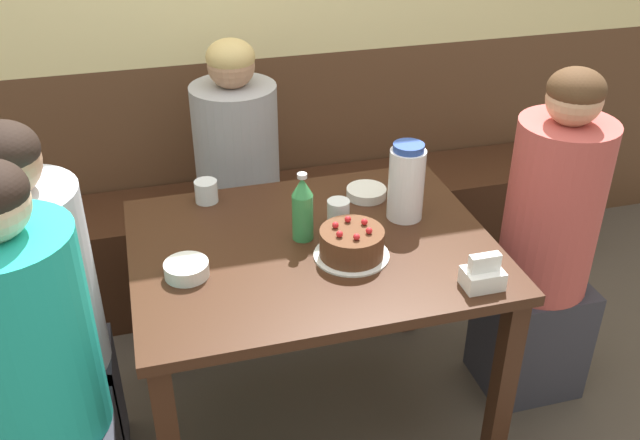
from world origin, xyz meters
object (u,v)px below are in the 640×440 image
at_px(glass_water_tall, 338,214).
at_px(person_teal_shirt, 43,325).
at_px(person_grey_tee, 240,195).
at_px(person_dark_striped, 38,383).
at_px(glass_tumbler_short, 206,191).
at_px(bench_seat, 265,241).
at_px(person_pale_blue_shirt, 545,254).
at_px(water_pitcher, 406,182).
at_px(soju_bottle, 303,208).
at_px(napkin_holder, 483,275).
at_px(bowl_rice_small, 366,193).
at_px(birthday_cake, 352,244).
at_px(bowl_soup_white, 187,269).

bearing_deg(glass_water_tall, person_teal_shirt, -174.96).
xyz_separation_m(person_grey_tee, person_dark_striped, (-0.69, -0.94, 0.04)).
distance_m(glass_tumbler_short, person_teal_shirt, 0.67).
distance_m(bench_seat, person_pale_blue_shirt, 1.23).
height_order(water_pitcher, person_dark_striped, person_dark_striped).
height_order(soju_bottle, glass_water_tall, soju_bottle).
bearing_deg(bench_seat, napkin_holder, -71.09).
xyz_separation_m(soju_bottle, person_pale_blue_shirt, (0.83, -0.07, -0.27)).
bearing_deg(glass_tumbler_short, napkin_holder, -45.71).
bearing_deg(bowl_rice_small, bench_seat, 113.41).
relative_size(napkin_holder, person_dark_striped, 0.09).
xyz_separation_m(bench_seat, birthday_cake, (0.10, -0.93, 0.54)).
relative_size(water_pitcher, person_teal_shirt, 0.21).
relative_size(soju_bottle, bowl_rice_small, 1.64).
distance_m(person_pale_blue_shirt, person_dark_striped, 1.64).
bearing_deg(person_teal_shirt, person_pale_blue_shirt, -0.85).
distance_m(bowl_rice_small, glass_water_tall, 0.23).
height_order(bowl_rice_small, glass_water_tall, glass_water_tall).
xyz_separation_m(water_pitcher, bowl_rice_small, (-0.08, 0.16, -0.11)).
bearing_deg(glass_water_tall, person_dark_striped, -160.16).
distance_m(glass_tumbler_short, person_pale_blue_shirt, 1.17).
xyz_separation_m(bench_seat, glass_water_tall, (0.10, -0.76, 0.54)).
bearing_deg(bowl_soup_white, bowl_rice_small, 25.61).
relative_size(soju_bottle, person_dark_striped, 0.18).
xyz_separation_m(bench_seat, person_teal_shirt, (-0.81, -0.84, 0.36)).
distance_m(bench_seat, birthday_cake, 1.08).
height_order(birthday_cake, bowl_soup_white, birthday_cake).
distance_m(person_grey_tee, person_dark_striped, 1.17).
bearing_deg(water_pitcher, napkin_holder, -80.72).
distance_m(birthday_cake, glass_water_tall, 0.17).
bearing_deg(person_teal_shirt, birthday_cake, -5.65).
relative_size(birthday_cake, bowl_rice_small, 1.67).
bearing_deg(birthday_cake, person_dark_striped, -169.99).
bearing_deg(person_teal_shirt, bowl_soup_white, -8.32).
xyz_separation_m(napkin_holder, person_pale_blue_shirt, (0.41, 0.31, -0.20)).
xyz_separation_m(person_pale_blue_shirt, person_dark_striped, (-1.62, -0.23, 0.02)).
distance_m(bench_seat, bowl_soup_white, 1.11).
distance_m(napkin_holder, person_grey_tee, 1.17).
bearing_deg(bowl_rice_small, glass_water_tall, -132.08).
xyz_separation_m(birthday_cake, glass_tumbler_short, (-0.37, 0.45, -0.01)).
height_order(soju_bottle, bowl_rice_small, soju_bottle).
height_order(birthday_cake, soju_bottle, soju_bottle).
xyz_separation_m(water_pitcher, soju_bottle, (-0.35, -0.04, -0.02)).
xyz_separation_m(bench_seat, person_dark_striped, (-0.81, -1.09, 0.36)).
bearing_deg(bowl_soup_white, glass_tumbler_short, 75.02).
bearing_deg(glass_tumbler_short, glass_water_tall, -36.31).
relative_size(birthday_cake, person_pale_blue_shirt, 0.19).
height_order(bowl_soup_white, person_teal_shirt, person_teal_shirt).
xyz_separation_m(napkin_holder, person_grey_tee, (-0.52, 1.03, -0.22)).
bearing_deg(person_teal_shirt, person_grey_tee, 45.04).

